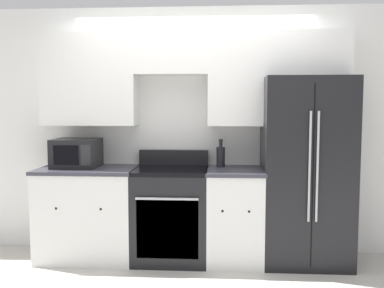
% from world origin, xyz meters
% --- Properties ---
extents(ground_plane, '(12.00, 12.00, 0.00)m').
position_xyz_m(ground_plane, '(0.00, 0.00, 0.00)').
color(ground_plane, beige).
extents(wall_back, '(8.00, 0.39, 2.60)m').
position_xyz_m(wall_back, '(0.01, 0.58, 1.53)').
color(wall_back, white).
rests_on(wall_back, ground_plane).
extents(lower_cabinets_left, '(0.99, 0.64, 0.94)m').
position_xyz_m(lower_cabinets_left, '(-1.07, 0.31, 0.47)').
color(lower_cabinets_left, white).
rests_on(lower_cabinets_left, ground_plane).
extents(lower_cabinets_right, '(0.57, 0.64, 0.94)m').
position_xyz_m(lower_cabinets_right, '(0.43, 0.31, 0.47)').
color(lower_cabinets_right, white).
rests_on(lower_cabinets_right, ground_plane).
extents(oven_range, '(0.74, 0.65, 1.10)m').
position_xyz_m(oven_range, '(-0.21, 0.31, 0.47)').
color(oven_range, black).
rests_on(oven_range, ground_plane).
extents(refrigerator, '(0.85, 0.81, 1.84)m').
position_xyz_m(refrigerator, '(1.13, 0.39, 0.92)').
color(refrigerator, black).
rests_on(refrigerator, ground_plane).
extents(microwave, '(0.45, 0.39, 0.29)m').
position_xyz_m(microwave, '(-1.19, 0.35, 1.08)').
color(microwave, black).
rests_on(microwave, lower_cabinets_left).
extents(bottle, '(0.09, 0.09, 0.29)m').
position_xyz_m(bottle, '(0.29, 0.46, 1.05)').
color(bottle, black).
rests_on(bottle, lower_cabinets_right).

